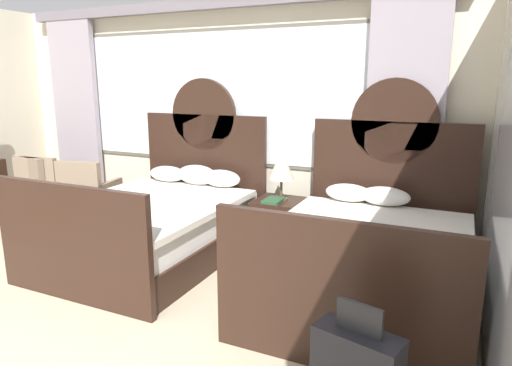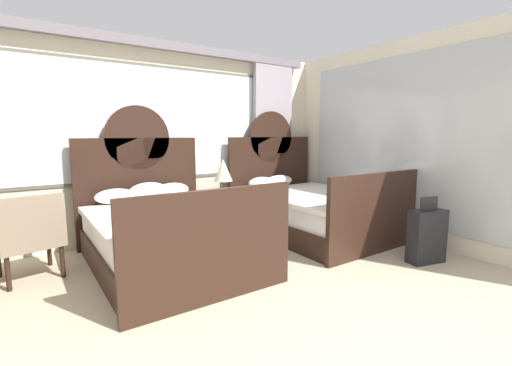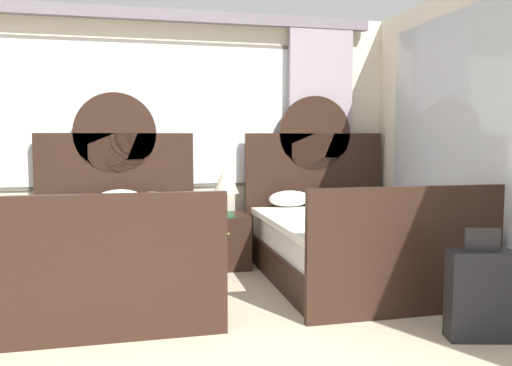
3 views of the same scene
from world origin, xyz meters
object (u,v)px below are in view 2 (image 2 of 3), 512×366
object	(u,v)px
nightstand_between_beds	(223,215)
suitcase_on_floor	(427,236)
armchair_by_window_left	(30,233)
bed_near_mirror	(311,209)
book_on_nightstand	(224,197)
bed_near_window	(167,232)
table_lamp_on_nightstand	(223,171)

from	to	relation	value
nightstand_between_beds	suitcase_on_floor	distance (m)	2.67
nightstand_between_beds	armchair_by_window_left	xyz separation A→B (m)	(-2.36, -0.34, 0.20)
bed_near_mirror	suitcase_on_floor	xyz separation A→B (m)	(0.26, -1.61, -0.05)
nightstand_between_beds	book_on_nightstand	distance (m)	0.31
book_on_nightstand	armchair_by_window_left	distance (m)	2.35
bed_near_window	suitcase_on_floor	size ratio (longest dim) A/B	2.84
bed_near_mirror	suitcase_on_floor	world-z (taller)	bed_near_mirror
armchair_by_window_left	suitcase_on_floor	xyz separation A→B (m)	(3.70, -1.97, -0.17)
book_on_nightstand	suitcase_on_floor	xyz separation A→B (m)	(1.36, -2.21, -0.26)
table_lamp_on_nightstand	armchair_by_window_left	world-z (taller)	table_lamp_on_nightstand
book_on_nightstand	suitcase_on_floor	size ratio (longest dim) A/B	0.34
bed_near_window	book_on_nightstand	world-z (taller)	bed_near_window
table_lamp_on_nightstand	book_on_nightstand	size ratio (longest dim) A/B	2.08
table_lamp_on_nightstand	suitcase_on_floor	size ratio (longest dim) A/B	0.71
table_lamp_on_nightstand	armchair_by_window_left	xyz separation A→B (m)	(-2.38, -0.34, -0.45)
book_on_nightstand	armchair_by_window_left	world-z (taller)	armchair_by_window_left
nightstand_between_beds	book_on_nightstand	xyz separation A→B (m)	(-0.02, -0.10, 0.29)
table_lamp_on_nightstand	book_on_nightstand	xyz separation A→B (m)	(-0.04, -0.10, -0.36)
bed_near_mirror	book_on_nightstand	distance (m)	1.28
bed_near_mirror	nightstand_between_beds	distance (m)	1.29
table_lamp_on_nightstand	book_on_nightstand	world-z (taller)	table_lamp_on_nightstand
table_lamp_on_nightstand	suitcase_on_floor	world-z (taller)	table_lamp_on_nightstand
bed_near_window	book_on_nightstand	bearing A→B (deg)	29.26
bed_near_mirror	suitcase_on_floor	bearing A→B (deg)	-80.89
bed_near_mirror	book_on_nightstand	xyz separation A→B (m)	(-1.10, 0.61, 0.21)
armchair_by_window_left	bed_near_window	bearing A→B (deg)	-15.53
bed_near_mirror	nightstand_between_beds	world-z (taller)	bed_near_mirror
suitcase_on_floor	bed_near_mirror	bearing A→B (deg)	99.11
table_lamp_on_nightstand	armchair_by_window_left	bearing A→B (deg)	-171.83
bed_near_mirror	nightstand_between_beds	size ratio (longest dim) A/B	3.90
bed_near_window	nightstand_between_beds	size ratio (longest dim) A/B	3.90
bed_near_mirror	suitcase_on_floor	distance (m)	1.63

